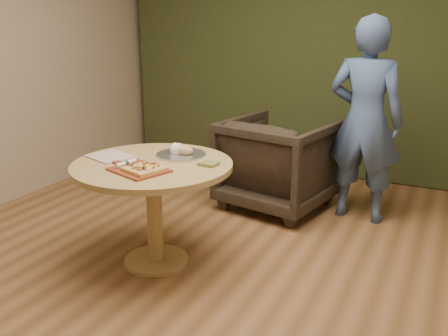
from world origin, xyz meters
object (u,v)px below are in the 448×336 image
Objects in this scene: pizza_paddle at (138,170)px; flatbread_pizza at (144,169)px; cutlery_roll at (126,163)px; bread_roll at (180,150)px; serving_tray at (181,155)px; person_standing at (365,121)px; pedestal_table at (153,182)px; armchair at (279,159)px.

pizza_paddle is 1.70× the size of flatbread_pizza.
bread_roll is at bearing 77.63° from cutlery_roll.
person_standing reaches higher than serving_tray.
serving_tray is at bearing 100.02° from pizza_paddle.
serving_tray is 0.21× the size of person_standing.
bread_roll reaches higher than flatbread_pizza.
bread_roll reaches higher than pedestal_table.
flatbread_pizza is (0.08, -0.21, 0.17)m from pedestal_table.
bread_roll is at bearing 72.37° from pedestal_table.
pedestal_table is 5.53× the size of cutlery_roll.
cutlery_roll is 1.03× the size of bread_roll.
person_standing is (1.14, 1.50, 0.26)m from pedestal_table.
cutlery_roll is (-0.11, 0.03, 0.02)m from pizza_paddle.
serving_tray reaches higher than pedestal_table.
cutlery_roll is at bearing -175.32° from pizza_paddle.
armchair reaches higher than cutlery_roll.
pedestal_table is at bearing 85.01° from armchair.
flatbread_pizza reaches higher than serving_tray.
armchair is (0.33, 1.19, -0.33)m from bread_roll.
bread_roll reaches higher than serving_tray.
pizza_paddle is 0.52× the size of armchair.
serving_tray is 0.04m from bread_roll.
pizza_paddle is 2.39× the size of cutlery_roll.
bread_roll is at bearing 53.38° from person_standing.
flatbread_pizza is 0.78× the size of serving_tray.
bread_roll is (-0.01, 0.00, 0.04)m from serving_tray.
serving_tray is at bearing 76.58° from cutlery_roll.
pizza_paddle reaches higher than pedestal_table.
armchair reaches higher than serving_tray.
cutlery_roll is 0.12× the size of person_standing.
armchair is at bearing 78.75° from flatbread_pizza.
cutlery_roll is 0.44m from bread_roll.
flatbread_pizza is 0.30× the size of armchair.
armchair is (0.41, 1.43, -0.15)m from pedestal_table.
cutlery_roll is (-0.17, 0.04, 0.00)m from flatbread_pizza.
flatbread_pizza is at bearing 89.61° from armchair.
pedestal_table is 3.94× the size of flatbread_pizza.
flatbread_pizza is 0.18m from cutlery_roll.
person_standing reaches higher than bread_roll.
armchair is at bearing 74.51° from bread_roll.
bread_roll is (0.08, 0.24, 0.18)m from pedestal_table.
serving_tray is at bearing 85.77° from armchair.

